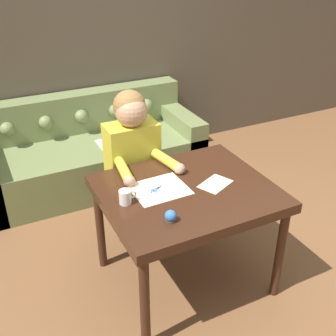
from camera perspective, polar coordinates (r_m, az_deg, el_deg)
The scene contains 10 objects.
ground_plane at distance 3.22m, azimuth 5.18°, elevation -14.54°, with size 16.00×16.00×0.00m, color brown.
wall_back at distance 4.45m, azimuth -9.40°, elevation 16.80°, with size 8.00×0.06×2.60m.
dining_table at distance 2.78m, azimuth 2.58°, elevation -4.25°, with size 1.10×0.93×0.77m.
couch at distance 4.29m, azimuth -10.60°, elevation 1.99°, with size 2.17×0.89×0.84m.
person at distance 3.20m, azimuth -4.72°, elevation 0.05°, with size 0.45×0.59×1.27m.
pattern_paper_main at distance 2.72m, azimuth -1.16°, elevation -2.87°, with size 0.36×0.31×0.00m.
pattern_paper_offcut at distance 2.79m, azimuth 6.42°, elevation -2.15°, with size 0.26×0.23×0.00m.
scissors at distance 2.72m, azimuth -1.53°, elevation -2.86°, with size 0.20×0.13×0.01m.
mug at distance 2.58m, azimuth -5.78°, elevation -3.92°, with size 0.11×0.08×0.09m.
pin_cushion at distance 2.42m, azimuth 0.36°, elevation -6.57°, with size 0.07×0.07×0.07m.
Camera 1 is at (-1.28, -1.96, 2.21)m, focal length 45.00 mm.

